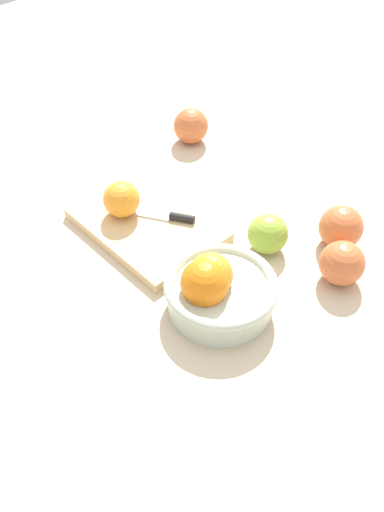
% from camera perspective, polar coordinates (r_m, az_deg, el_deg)
% --- Properties ---
extents(ground_plane, '(2.40, 2.40, 0.00)m').
position_cam_1_polar(ground_plane, '(0.98, 1.90, 3.53)').
color(ground_plane, beige).
extents(bowl, '(0.17, 0.17, 0.10)m').
position_cam_1_polar(bowl, '(0.81, 2.68, -3.52)').
color(bowl, beige).
rests_on(bowl, ground_plane).
extents(cutting_board, '(0.27, 0.19, 0.02)m').
position_cam_1_polar(cutting_board, '(0.96, -4.80, 3.30)').
color(cutting_board, '#DBB77F').
rests_on(cutting_board, ground_plane).
extents(orange_on_board, '(0.06, 0.06, 0.06)m').
position_cam_1_polar(orange_on_board, '(0.95, -7.51, 6.00)').
color(orange_on_board, orange).
rests_on(orange_on_board, cutting_board).
extents(knife, '(0.14, 0.09, 0.01)m').
position_cam_1_polar(knife, '(0.96, -2.97, 4.34)').
color(knife, silver).
rests_on(knife, cutting_board).
extents(apple_front_right, '(0.07, 0.07, 0.07)m').
position_cam_1_polar(apple_front_right, '(1.17, -0.12, 13.67)').
color(apple_front_right, '#CC6638').
rests_on(apple_front_right, ground_plane).
extents(apple_mid_left, '(0.07, 0.07, 0.07)m').
position_cam_1_polar(apple_mid_left, '(0.91, 8.07, 2.34)').
color(apple_mid_left, '#8EB738').
rests_on(apple_mid_left, ground_plane).
extents(apple_front_left, '(0.08, 0.08, 0.08)m').
position_cam_1_polar(apple_front_left, '(0.95, 15.56, 2.98)').
color(apple_front_left, '#CC6638').
rests_on(apple_front_left, ground_plane).
extents(apple_front_left_2, '(0.07, 0.07, 0.07)m').
position_cam_1_polar(apple_front_left_2, '(0.88, 15.66, -0.74)').
color(apple_front_left_2, '#CC6638').
rests_on(apple_front_left_2, ground_plane).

